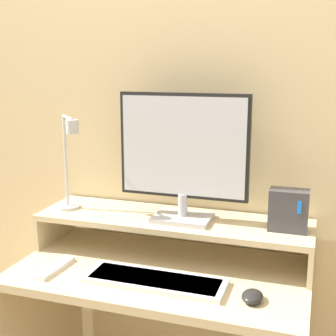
{
  "coord_description": "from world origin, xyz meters",
  "views": [
    {
      "loc": [
        0.51,
        -1.19,
        1.46
      ],
      "look_at": [
        0.02,
        0.31,
        1.1
      ],
      "focal_mm": 50.0,
      "sensor_mm": 36.0,
      "label": 1
    }
  ],
  "objects_px": {
    "remote_control": "(56,268)",
    "keyboard": "(155,280)",
    "desk_lamp": "(69,164)",
    "mouse": "(252,296)",
    "router_dock": "(289,210)",
    "monitor": "(183,155)"
  },
  "relations": [
    {
      "from": "monitor",
      "to": "desk_lamp",
      "type": "height_order",
      "value": "monitor"
    },
    {
      "from": "mouse",
      "to": "keyboard",
      "type": "bearing_deg",
      "value": 176.8
    },
    {
      "from": "keyboard",
      "to": "mouse",
      "type": "height_order",
      "value": "mouse"
    },
    {
      "from": "desk_lamp",
      "to": "mouse",
      "type": "bearing_deg",
      "value": -16.07
    },
    {
      "from": "desk_lamp",
      "to": "remote_control",
      "type": "xyz_separation_m",
      "value": [
        0.05,
        -0.21,
        -0.33
      ]
    },
    {
      "from": "desk_lamp",
      "to": "router_dock",
      "type": "relative_size",
      "value": 2.57
    },
    {
      "from": "desk_lamp",
      "to": "router_dock",
      "type": "xyz_separation_m",
      "value": [
        0.83,
        0.05,
        -0.12
      ]
    },
    {
      "from": "keyboard",
      "to": "mouse",
      "type": "bearing_deg",
      "value": -3.2
    },
    {
      "from": "mouse",
      "to": "monitor",
      "type": "bearing_deg",
      "value": 139.59
    },
    {
      "from": "desk_lamp",
      "to": "keyboard",
      "type": "distance_m",
      "value": 0.57
    },
    {
      "from": "router_dock",
      "to": "mouse",
      "type": "relative_size",
      "value": 1.62
    },
    {
      "from": "desk_lamp",
      "to": "router_dock",
      "type": "bearing_deg",
      "value": 3.42
    },
    {
      "from": "remote_control",
      "to": "desk_lamp",
      "type": "bearing_deg",
      "value": 103.11
    },
    {
      "from": "mouse",
      "to": "remote_control",
      "type": "height_order",
      "value": "mouse"
    },
    {
      "from": "monitor",
      "to": "keyboard",
      "type": "height_order",
      "value": "monitor"
    },
    {
      "from": "desk_lamp",
      "to": "mouse",
      "type": "height_order",
      "value": "desk_lamp"
    },
    {
      "from": "desk_lamp",
      "to": "keyboard",
      "type": "bearing_deg",
      "value": -25.13
    },
    {
      "from": "desk_lamp",
      "to": "mouse",
      "type": "distance_m",
      "value": 0.84
    },
    {
      "from": "monitor",
      "to": "desk_lamp",
      "type": "distance_m",
      "value": 0.45
    },
    {
      "from": "remote_control",
      "to": "keyboard",
      "type": "bearing_deg",
      "value": 2.04
    },
    {
      "from": "desk_lamp",
      "to": "keyboard",
      "type": "relative_size",
      "value": 0.79
    },
    {
      "from": "keyboard",
      "to": "mouse",
      "type": "xyz_separation_m",
      "value": [
        0.33,
        -0.02,
        0.01
      ]
    }
  ]
}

